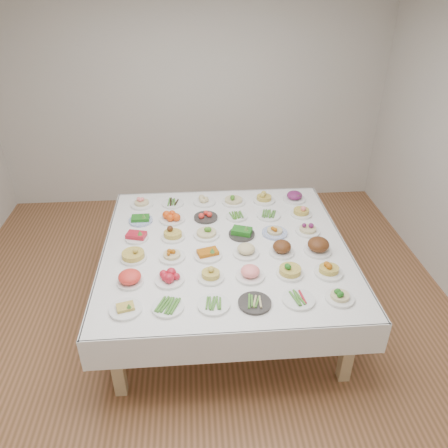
{
  "coord_description": "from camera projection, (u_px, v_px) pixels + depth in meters",
  "views": [
    {
      "loc": [
        -0.02,
        -3.1,
        2.91
      ],
      "look_at": [
        0.24,
        0.26,
        0.88
      ],
      "focal_mm": 35.0,
      "sensor_mm": 36.0,
      "label": 1
    }
  ],
  "objects": [
    {
      "name": "dish_16",
      "position": [
        282.0,
        247.0,
        3.74
      ],
      "size": [
        0.21,
        0.21,
        0.13
      ],
      "color": "white",
      "rests_on": "display_table"
    },
    {
      "name": "dish_18",
      "position": [
        136.0,
        235.0,
        3.94
      ],
      "size": [
        0.21,
        0.21,
        0.1
      ],
      "color": "white",
      "rests_on": "display_table"
    },
    {
      "name": "dish_6",
      "position": [
        130.0,
        278.0,
        3.39
      ],
      "size": [
        0.21,
        0.21,
        0.12
      ],
      "color": "white",
      "rests_on": "display_table"
    },
    {
      "name": "dish_10",
      "position": [
        290.0,
        268.0,
        3.48
      ],
      "size": [
        0.24,
        0.23,
        0.14
      ],
      "color": "white",
      "rests_on": "display_table"
    },
    {
      "name": "dish_5",
      "position": [
        340.0,
        294.0,
        3.23
      ],
      "size": [
        0.21,
        0.21,
        0.11
      ],
      "color": "white",
      "rests_on": "display_table"
    },
    {
      "name": "dish_29",
      "position": [
        301.0,
        210.0,
        4.3
      ],
      "size": [
        0.21,
        0.21,
        0.13
      ],
      "color": "white",
      "rests_on": "display_table"
    },
    {
      "name": "dish_13",
      "position": [
        172.0,
        254.0,
        3.68
      ],
      "size": [
        0.22,
        0.22,
        0.11
      ],
      "color": "white",
      "rests_on": "display_table"
    },
    {
      "name": "dish_17",
      "position": [
        318.0,
        246.0,
        3.75
      ],
      "size": [
        0.24,
        0.24,
        0.14
      ],
      "color": "white",
      "rests_on": "display_table"
    },
    {
      "name": "dish_9",
      "position": [
        250.0,
        271.0,
        3.45
      ],
      "size": [
        0.23,
        0.23,
        0.13
      ],
      "color": "white",
      "rests_on": "display_table"
    },
    {
      "name": "dish_31",
      "position": [
        173.0,
        203.0,
        4.51
      ],
      "size": [
        0.22,
        0.22,
        0.05
      ],
      "color": "white",
      "rests_on": "display_table"
    },
    {
      "name": "dish_33",
      "position": [
        234.0,
        198.0,
        4.52
      ],
      "size": [
        0.26,
        0.26,
        0.14
      ],
      "color": "white",
      "rests_on": "display_table"
    },
    {
      "name": "dish_1",
      "position": [
        168.0,
        306.0,
        3.15
      ],
      "size": [
        0.23,
        0.23,
        0.06
      ],
      "color": "white",
      "rests_on": "display_table"
    },
    {
      "name": "dish_19",
      "position": [
        173.0,
        232.0,
        3.94
      ],
      "size": [
        0.22,
        0.21,
        0.14
      ],
      "color": "white",
      "rests_on": "display_table"
    },
    {
      "name": "dish_26",
      "position": [
        206.0,
        215.0,
        4.26
      ],
      "size": [
        0.23,
        0.23,
        0.1
      ],
      "color": "#2D2A28",
      "rests_on": "display_table"
    },
    {
      "name": "dish_22",
      "position": [
        275.0,
        229.0,
        4.0
      ],
      "size": [
        0.23,
        0.23,
        0.13
      ],
      "color": "#4C66B2",
      "rests_on": "display_table"
    },
    {
      "name": "room_envelope",
      "position": [
        195.0,
        133.0,
        3.21
      ],
      "size": [
        5.02,
        5.02,
        2.81
      ],
      "color": "#955F3E",
      "rests_on": "ground"
    },
    {
      "name": "dish_35",
      "position": [
        295.0,
        195.0,
        4.57
      ],
      "size": [
        0.23,
        0.23,
        0.14
      ],
      "color": "white",
      "rests_on": "display_table"
    },
    {
      "name": "dish_15",
      "position": [
        246.0,
        249.0,
        3.73
      ],
      "size": [
        0.22,
        0.22,
        0.12
      ],
      "color": "white",
      "rests_on": "display_table"
    },
    {
      "name": "dish_12",
      "position": [
        133.0,
        252.0,
        3.66
      ],
      "size": [
        0.25,
        0.24,
        0.14
      ],
      "color": "white",
      "rests_on": "display_table"
    },
    {
      "name": "dish_11",
      "position": [
        329.0,
        268.0,
        3.49
      ],
      "size": [
        0.23,
        0.23,
        0.13
      ],
      "color": "white",
      "rests_on": "display_table"
    },
    {
      "name": "dish_32",
      "position": [
        204.0,
        200.0,
        4.53
      ],
      "size": [
        0.22,
        0.22,
        0.09
      ],
      "color": "white",
      "rests_on": "display_table"
    },
    {
      "name": "dish_24",
      "position": [
        140.0,
        218.0,
        4.21
      ],
      "size": [
        0.23,
        0.23,
        0.1
      ],
      "color": "#4C66B2",
      "rests_on": "display_table"
    },
    {
      "name": "dish_25",
      "position": [
        172.0,
        216.0,
        4.22
      ],
      "size": [
        0.24,
        0.24,
        0.11
      ],
      "color": "white",
      "rests_on": "display_table"
    },
    {
      "name": "dish_21",
      "position": [
        242.0,
        231.0,
        3.99
      ],
      "size": [
        0.24,
        0.24,
        0.11
      ],
      "color": "#2D2A28",
      "rests_on": "display_table"
    },
    {
      "name": "dish_14",
      "position": [
        208.0,
        252.0,
        3.71
      ],
      "size": [
        0.24,
        0.24,
        0.11
      ],
      "color": "white",
      "rests_on": "display_table"
    },
    {
      "name": "dish_7",
      "position": [
        169.0,
        276.0,
        3.41
      ],
      "size": [
        0.23,
        0.23,
        0.11
      ],
      "color": "white",
      "rests_on": "display_table"
    },
    {
      "name": "dish_28",
      "position": [
        269.0,
        215.0,
        4.3
      ],
      "size": [
        0.23,
        0.23,
        0.05
      ],
      "color": "white",
      "rests_on": "display_table"
    },
    {
      "name": "dish_23",
      "position": [
        308.0,
        227.0,
        4.03
      ],
      "size": [
        0.24,
        0.24,
        0.13
      ],
      "color": "white",
      "rests_on": "display_table"
    },
    {
      "name": "dish_3",
      "position": [
        255.0,
        302.0,
        3.19
      ],
      "size": [
        0.24,
        0.24,
        0.05
      ],
      "color": "#2D2A28",
      "rests_on": "display_table"
    },
    {
      "name": "dish_0",
      "position": [
        125.0,
        307.0,
        3.13
      ],
      "size": [
        0.23,
        0.23,
        0.09
      ],
      "color": "white",
      "rests_on": "display_table"
    },
    {
      "name": "display_table",
      "position": [
        225.0,
        251.0,
        3.91
      ],
      "size": [
        2.16,
        2.16,
        0.75
      ],
      "color": "white",
      "rests_on": "ground"
    },
    {
      "name": "dish_27",
      "position": [
        237.0,
        216.0,
        4.28
      ],
      "size": [
        0.2,
        0.2,
        0.05
      ],
      "color": "white",
      "rests_on": "display_table"
    },
    {
      "name": "dish_34",
      "position": [
        264.0,
        197.0,
        4.55
      ],
      "size": [
        0.23,
        0.23,
        0.13
      ],
      "color": "white",
      "rests_on": "display_table"
    },
    {
      "name": "dish_4",
      "position": [
        298.0,
        299.0,
        3.23
      ],
      "size": [
        0.24,
        0.24,
        0.05
      ],
      "color": "white",
      "rests_on": "display_table"
    },
    {
      "name": "dish_2",
      "position": [
        214.0,
        304.0,
        3.18
      ],
      "size": [
        0.23,
        0.23,
        0.05
      ],
      "color": "white",
      "rests_on": "display_table"
    },
    {
      "name": "dish_20",
      "position": [
        206.0,
        230.0,
        3.97
      ],
      "size": [
        0.23,
        0.23,
        0.14
      ],
      "color": "white",
      "rests_on": "display_table"
    },
    {
      "name": "dish_30",
      "position": [
        142.0,
        201.0,
        4.47
      ],
      "size": [
        0.22,
        0.22,
        0.12
      ],
      "color": "white",
      "rests_on": "display_table"
    },
    {
      "name": "dish_8",
      "position": [
        211.0,
        273.0,
        3.44
      ],
      "size": [
        0.21,
        0.21,
        0.12
      ],
      "color": "white",
      "rests_on": "display_table"
    }
  ]
}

